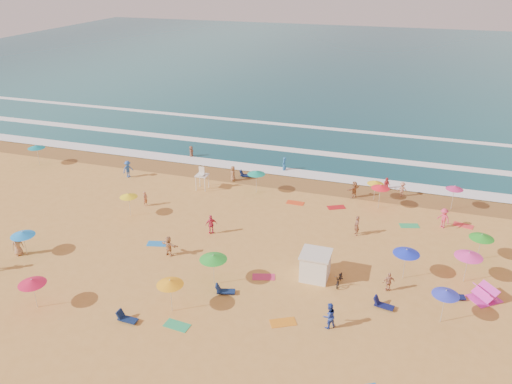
% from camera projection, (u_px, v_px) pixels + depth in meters
% --- Properties ---
extents(ground, '(220.00, 220.00, 0.00)m').
position_uv_depth(ground, '(256.00, 239.00, 42.62)').
color(ground, gold).
rests_on(ground, ground).
extents(ocean, '(220.00, 140.00, 0.18)m').
position_uv_depth(ocean, '(367.00, 63.00, 115.10)').
color(ocean, '#0C4756').
rests_on(ocean, ground).
extents(wet_sand, '(220.00, 220.00, 0.00)m').
position_uv_depth(wet_sand, '(291.00, 182.00, 53.40)').
color(wet_sand, olive).
rests_on(wet_sand, ground).
extents(surf_foam, '(200.00, 18.70, 0.05)m').
position_uv_depth(surf_foam, '(309.00, 154.00, 60.97)').
color(surf_foam, white).
rests_on(surf_foam, ground).
extents(cabana, '(2.00, 2.00, 2.00)m').
position_uv_depth(cabana, '(315.00, 266.00, 37.08)').
color(cabana, white).
rests_on(cabana, ground).
extents(cabana_roof, '(2.20, 2.20, 0.12)m').
position_uv_depth(cabana_roof, '(316.00, 254.00, 36.63)').
color(cabana_roof, silver).
rests_on(cabana_roof, cabana).
extents(bicycle, '(0.71, 1.81, 0.93)m').
position_uv_depth(bicycle, '(340.00, 279.00, 36.52)').
color(bicycle, black).
rests_on(bicycle, ground).
extents(lifeguard_stand, '(1.20, 1.20, 2.10)m').
position_uv_depth(lifeguard_stand, '(202.00, 180.00, 51.47)').
color(lifeguard_stand, white).
rests_on(lifeguard_stand, ground).
extents(beach_umbrellas, '(48.86, 26.12, 0.81)m').
position_uv_depth(beach_umbrellas, '(268.00, 220.00, 41.06)').
color(beach_umbrellas, blue).
rests_on(beach_umbrellas, ground).
extents(loungers, '(53.26, 25.95, 0.34)m').
position_uv_depth(loungers, '(317.00, 276.00, 37.41)').
color(loungers, '#0E1947').
rests_on(loungers, ground).
extents(towels, '(44.99, 23.58, 0.03)m').
position_uv_depth(towels, '(270.00, 257.00, 40.03)').
color(towels, red).
rests_on(towels, ground).
extents(beachgoers, '(34.04, 27.74, 2.13)m').
position_uv_depth(beachgoers, '(254.00, 209.00, 45.97)').
color(beachgoers, brown).
rests_on(beachgoers, ground).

